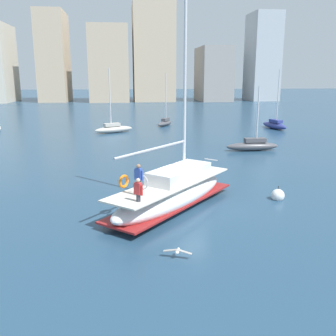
{
  "coord_description": "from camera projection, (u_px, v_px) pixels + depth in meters",
  "views": [
    {
      "loc": [
        -3.26,
        -19.93,
        7.12
      ],
      "look_at": [
        -0.74,
        1.82,
        1.8
      ],
      "focal_mm": 40.44,
      "sensor_mm": 36.0,
      "label": 1
    }
  ],
  "objects": [
    {
      "name": "seagull",
      "position": [
        178.0,
        251.0,
        15.15
      ],
      "size": [
        1.15,
        0.55,
        0.17
      ],
      "color": "silver",
      "rests_on": "ground"
    },
    {
      "name": "moored_cutter_right",
      "position": [
        275.0,
        125.0,
        52.64
      ],
      "size": [
        2.3,
        5.64,
        7.99
      ],
      "color": "navy",
      "rests_on": "ground"
    },
    {
      "name": "moored_cutter_left",
      "position": [
        165.0,
        122.0,
        55.93
      ],
      "size": [
        3.03,
        4.19,
        7.54
      ],
      "color": "#4C4C51",
      "rests_on": "ground"
    },
    {
      "name": "waterfront_buildings",
      "position": [
        130.0,
        60.0,
        109.84
      ],
      "size": [
        84.09,
        17.67,
        27.24
      ],
      "color": "beige",
      "rests_on": "ground"
    },
    {
      "name": "mooring_buoy",
      "position": [
        278.0,
        195.0,
        22.43
      ],
      "size": [
        0.79,
        0.79,
        0.99
      ],
      "color": "silver",
      "rests_on": "ground"
    },
    {
      "name": "ground_plane",
      "position": [
        185.0,
        206.0,
        21.28
      ],
      "size": [
        400.0,
        400.0,
        0.0
      ],
      "primitive_type": "plane",
      "color": "navy"
    },
    {
      "name": "moored_sloop_far",
      "position": [
        253.0,
        145.0,
        37.1
      ],
      "size": [
        5.22,
        1.27,
        6.23
      ],
      "color": "#4C4C51",
      "rests_on": "ground"
    },
    {
      "name": "main_sailboat",
      "position": [
        173.0,
        192.0,
        20.87
      ],
      "size": [
        8.14,
        8.79,
        13.06
      ],
      "color": "silver",
      "rests_on": "ground"
    },
    {
      "name": "moored_sloop_near",
      "position": [
        114.0,
        128.0,
        48.88
      ],
      "size": [
        5.24,
        3.46,
        8.18
      ],
      "color": "#B7B2A8",
      "rests_on": "ground"
    }
  ]
}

